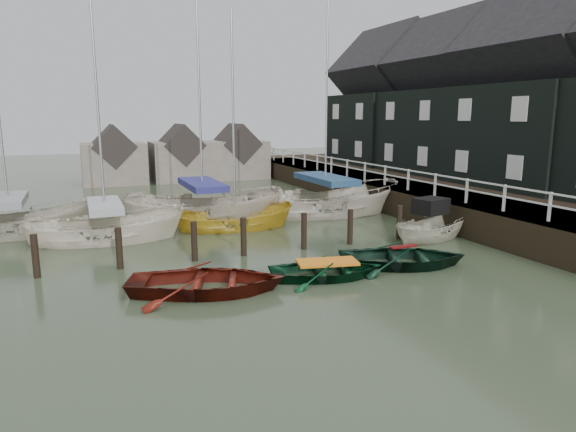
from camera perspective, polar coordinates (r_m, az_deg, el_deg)
name	(u,v)px	position (r m, az deg, el deg)	size (l,w,h in m)	color
ground	(308,275)	(16.54, 2.25, -6.55)	(120.00, 120.00, 0.00)	#2B3723
pier	(387,193)	(29.46, 10.92, 2.51)	(3.04, 32.00, 2.70)	black
land_strip	(464,200)	(32.91, 18.95, 1.74)	(14.00, 38.00, 1.50)	black
quay_houses	(487,103)	(31.54, 21.24, 11.59)	(6.52, 28.14, 10.01)	black
mooring_pilings	(246,242)	(18.71, -4.70, -2.89)	(13.72, 0.22, 1.80)	black
far_sheds	(179,157)	(41.11, -12.05, 6.46)	(14.00, 4.08, 4.39)	#665B51
rowboat_red	(207,292)	(15.14, -8.95, -8.36)	(3.21, 4.49, 0.93)	#51130B
rowboat_green	(327,277)	(16.32, 4.36, -6.82)	(2.59, 3.63, 0.75)	black
rowboat_dkgreen	(402,266)	(17.90, 12.60, -5.43)	(3.04, 4.25, 0.88)	black
motorboat	(432,236)	(22.06, 15.71, -2.17)	(4.39, 2.57, 2.47)	#BAB69F
sailboat_a	(107,239)	(22.14, -19.47, -2.46)	(6.49, 3.05, 10.73)	beige
sailboat_b	(203,219)	(25.24, -9.39, -0.36)	(8.27, 5.69, 12.60)	beige
sailboat_c	(235,228)	(23.25, -5.86, -1.35)	(5.50, 2.57, 10.39)	gold
sailboat_d	(325,213)	(26.51, 4.13, 0.31)	(8.42, 3.94, 13.51)	beige
sailboat_e	(11,234)	(24.71, -28.38, -1.81)	(6.75, 2.75, 10.27)	#B9B29E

